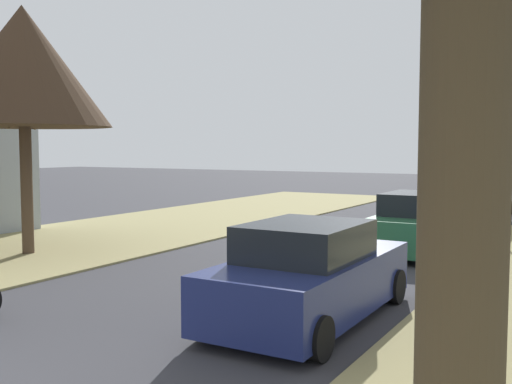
% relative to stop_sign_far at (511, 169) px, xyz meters
% --- Properties ---
extents(stop_sign_far, '(0.81, 0.30, 2.97)m').
position_rel_stop_sign_far_xyz_m(stop_sign_far, '(0.00, 0.00, 0.00)').
color(stop_sign_far, '#9EA0A5').
rests_on(stop_sign_far, grass_verge_right).
extents(street_tree_left_mid_a, '(4.31, 4.31, 6.23)m').
position_rel_stop_sign_far_xyz_m(street_tree_left_mid_a, '(-10.61, -6.47, 2.56)').
color(street_tree_left_mid_a, '#4D3B2B').
rests_on(street_tree_left_mid_a, grass_verge_left).
extents(parked_sedan_navy, '(1.95, 4.40, 1.57)m').
position_rel_stop_sign_far_xyz_m(parked_sedan_navy, '(-1.93, -8.10, -1.47)').
color(parked_sedan_navy, navy).
rests_on(parked_sedan_navy, ground).
extents(parked_sedan_green, '(1.95, 4.40, 1.57)m').
position_rel_stop_sign_far_xyz_m(parked_sedan_green, '(-2.03, -1.06, -1.47)').
color(parked_sedan_green, '#28663D').
rests_on(parked_sedan_green, ground).
extents(parked_sedan_silver, '(1.95, 4.40, 1.57)m').
position_rel_stop_sign_far_xyz_m(parked_sedan_silver, '(-1.79, 5.24, -1.47)').
color(parked_sedan_silver, '#BCBCC1').
rests_on(parked_sedan_silver, ground).
extents(parked_sedan_white, '(1.95, 4.40, 1.57)m').
position_rel_stop_sign_far_xyz_m(parked_sedan_white, '(-1.98, 11.35, -1.47)').
color(parked_sedan_white, white).
rests_on(parked_sedan_white, ground).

